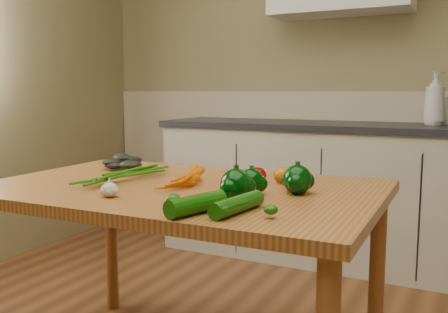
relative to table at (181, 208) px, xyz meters
name	(u,v)px	position (x,y,z in m)	size (l,w,h in m)	color
room	(179,37)	(0.23, -0.37, 0.57)	(4.04, 5.04, 2.64)	brown
counter_run	(379,195)	(0.44, 1.65, -0.22)	(2.84, 0.64, 1.14)	#B5AF97
table	(181,208)	(0.00, 0.00, 0.00)	(1.44, 0.94, 0.76)	#AF6C33
soap_bottle_a	(435,98)	(0.73, 1.71, 0.38)	(0.12, 0.12, 0.32)	silver
soap_bottle_b	(445,110)	(0.78, 1.81, 0.32)	(0.08, 0.08, 0.18)	silver
carrot_bunch	(166,175)	(-0.06, -0.01, 0.12)	(0.26, 0.20, 0.07)	orange
leafy_greens	(128,158)	(-0.40, 0.21, 0.14)	(0.20, 0.18, 0.10)	black
garlic_bulb	(110,190)	(-0.10, -0.28, 0.11)	(0.06, 0.06, 0.05)	beige
pepper_a	(252,182)	(0.30, -0.04, 0.13)	(0.09, 0.09, 0.09)	black
pepper_b	(297,180)	(0.43, 0.04, 0.13)	(0.10, 0.10, 0.10)	black
pepper_c	(236,185)	(0.29, -0.15, 0.13)	(0.10, 0.10, 0.10)	black
tomato_a	(258,175)	(0.24, 0.16, 0.11)	(0.07, 0.07, 0.06)	#800502
tomato_b	(282,175)	(0.32, 0.21, 0.11)	(0.06, 0.06, 0.06)	#CD6405
tomato_c	(303,178)	(0.41, 0.18, 0.11)	(0.06, 0.06, 0.06)	#CD6405
zucchini_a	(237,204)	(0.36, -0.29, 0.11)	(0.05, 0.05, 0.22)	#104907
zucchini_b	(196,204)	(0.26, -0.35, 0.11)	(0.05, 0.05, 0.20)	#104907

